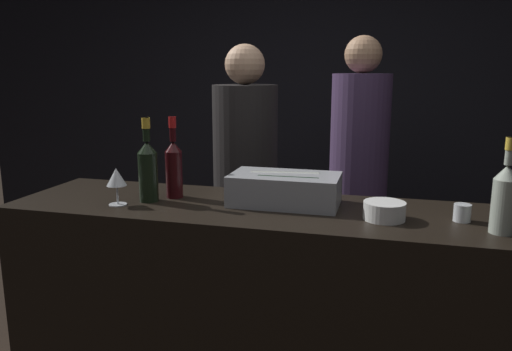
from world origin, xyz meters
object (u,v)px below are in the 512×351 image
rose_wine_bottle (505,196)px  person_in_hoodie (358,169)px  candle_votive (462,213)px  wine_glass (116,178)px  red_wine_bottle_tall (174,166)px  champagne_bottle (148,168)px  person_blond_tee (245,183)px  ice_bin_with_bottles (285,188)px  bowl_white (384,210)px

rose_wine_bottle → person_in_hoodie: bearing=114.9°
candle_votive → wine_glass: bearing=-174.8°
red_wine_bottle_tall → champagne_bottle: size_ratio=1.00×
champagne_bottle → person_blond_tee: person_blond_tee is taller
ice_bin_with_bottles → candle_votive: ice_bin_with_bottles is taller
red_wine_bottle_tall → bowl_white: bearing=-6.8°
candle_votive → person_blond_tee: (-1.02, 0.69, -0.10)m
wine_glass → champagne_bottle: (0.09, 0.09, 0.03)m
candle_votive → person_in_hoodie: (-0.43, 1.06, -0.07)m
bowl_white → rose_wine_bottle: 0.40m
ice_bin_with_bottles → red_wine_bottle_tall: red_wine_bottle_tall is taller
rose_wine_bottle → person_blond_tee: bearing=144.6°
ice_bin_with_bottles → candle_votive: 0.67m
rose_wine_bottle → wine_glass: bearing=-179.5°
candle_votive → person_in_hoodie: bearing=112.2°
candle_votive → champagne_bottle: 1.23m
candle_votive → red_wine_bottle_tall: bearing=177.2°
bowl_white → red_wine_bottle_tall: size_ratio=0.44×
red_wine_bottle_tall → champagne_bottle: (-0.08, -0.09, 0.00)m
bowl_white → red_wine_bottle_tall: bearing=173.2°
bowl_white → champagne_bottle: bearing=178.9°
champagne_bottle → person_in_hoodie: (0.79, 1.09, -0.17)m
rose_wine_bottle → red_wine_bottle_tall: bearing=172.6°
rose_wine_bottle → person_in_hoodie: 1.30m
candle_votive → champagne_bottle: bearing=-178.5°
ice_bin_with_bottles → rose_wine_bottle: size_ratio=1.36×
champagne_bottle → person_in_hoodie: 1.36m
ice_bin_with_bottles → wine_glass: size_ratio=2.88×
bowl_white → rose_wine_bottle: rose_wine_bottle is taller
ice_bin_with_bottles → champagne_bottle: bearing=-170.0°
candle_votive → rose_wine_bottle: 0.18m
person_in_hoodie → person_blond_tee: (-0.58, -0.37, -0.04)m
ice_bin_with_bottles → candle_votive: size_ratio=6.90×
candle_votive → red_wine_bottle_tall: red_wine_bottle_tall is taller
champagne_bottle → person_in_hoodie: bearing=54.1°
wine_glass → champagne_bottle: bearing=43.4°
red_wine_bottle_tall → wine_glass: bearing=-134.1°
candle_votive → rose_wine_bottle: (0.11, -0.11, 0.09)m
bowl_white → candle_votive: bowl_white is taller
bowl_white → person_blond_tee: size_ratio=0.09×
rose_wine_bottle → person_in_hoodie: (-0.54, 1.17, -0.16)m
person_in_hoodie → bowl_white: bearing=23.3°
bowl_white → person_in_hoodie: (-0.16, 1.11, -0.07)m
red_wine_bottle_tall → ice_bin_with_bottles: bearing=1.3°
red_wine_bottle_tall → person_blond_tee: (0.13, 0.64, -0.21)m
red_wine_bottle_tall → champagne_bottle: same height
champagne_bottle → bowl_white: bearing=-1.1°
ice_bin_with_bottles → rose_wine_bottle: 0.80m
bowl_white → person_in_hoodie: 1.12m
champagne_bottle → rose_wine_bottle: (1.33, -0.08, -0.01)m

